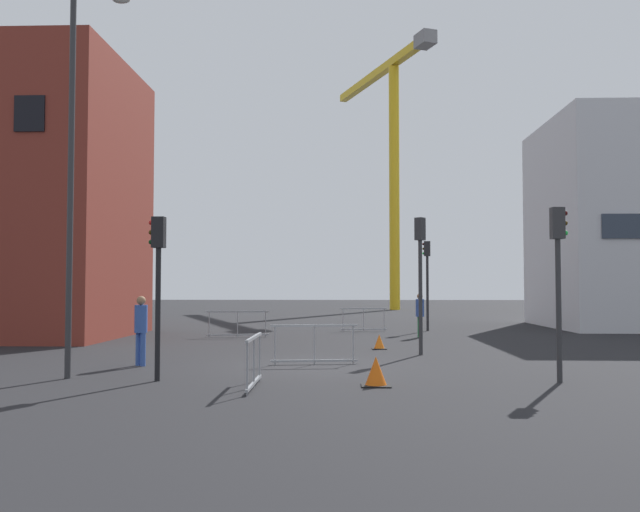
% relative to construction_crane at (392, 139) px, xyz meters
% --- Properties ---
extents(ground, '(160.00, 160.00, 0.00)m').
position_rel_construction_crane_xyz_m(ground, '(-5.18, -41.35, -15.14)').
color(ground, black).
extents(brick_building, '(10.47, 8.38, 11.43)m').
position_rel_construction_crane_xyz_m(brick_building, '(-18.58, -31.95, -9.42)').
color(brick_building, maroon).
rests_on(brick_building, ground).
extents(construction_crane, '(7.83, 18.12, 22.44)m').
position_rel_construction_crane_xyz_m(construction_crane, '(0.00, 0.00, 0.00)').
color(construction_crane, gold).
rests_on(construction_crane, ground).
extents(streetlamp_tall, '(1.14, 1.04, 9.33)m').
position_rel_construction_crane_xyz_m(streetlamp_tall, '(-10.54, -43.98, -9.85)').
color(streetlamp_tall, '#2D2D30').
rests_on(streetlamp_tall, ground).
extents(traffic_light_verge, '(0.39, 0.30, 4.21)m').
position_rel_construction_crane_xyz_m(traffic_light_verge, '(-0.36, -27.67, -12.33)').
color(traffic_light_verge, '#232326').
rests_on(traffic_light_verge, ground).
extents(traffic_light_near, '(0.36, 0.38, 4.23)m').
position_rel_construction_crane_xyz_m(traffic_light_near, '(-1.92, -38.52, -12.31)').
color(traffic_light_near, '#2D2D30').
rests_on(traffic_light_near, ground).
extents(traffic_light_median, '(0.37, 0.25, 3.68)m').
position_rel_construction_crane_xyz_m(traffic_light_median, '(-8.47, -44.40, -12.65)').
color(traffic_light_median, black).
rests_on(traffic_light_median, ground).
extents(traffic_light_crosswalk, '(0.37, 0.24, 3.87)m').
position_rel_construction_crane_xyz_m(traffic_light_crosswalk, '(0.47, -44.34, -12.53)').
color(traffic_light_crosswalk, '#2D2D30').
rests_on(traffic_light_crosswalk, ground).
extents(pedestrian_walking, '(0.34, 0.34, 1.80)m').
position_rel_construction_crane_xyz_m(pedestrian_walking, '(-1.17, -31.71, -14.08)').
color(pedestrian_walking, '#2D844C').
rests_on(pedestrian_walking, ground).
extents(pedestrian_waiting, '(0.34, 0.34, 1.85)m').
position_rel_construction_crane_xyz_m(pedestrian_waiting, '(-9.69, -41.62, -14.05)').
color(pedestrian_waiting, '#33519E').
rests_on(pedestrian_waiting, ground).
extents(safety_barrier_left_run, '(0.07, 2.24, 1.08)m').
position_rel_construction_crane_xyz_m(safety_barrier_left_run, '(-6.17, -45.31, -14.58)').
color(safety_barrier_left_run, gray).
rests_on(safety_barrier_left_run, ground).
extents(safety_barrier_mid_span, '(2.55, 0.36, 1.08)m').
position_rel_construction_crane_xyz_m(safety_barrier_mid_span, '(-8.66, -31.76, -14.57)').
color(safety_barrier_mid_span, gray).
rests_on(safety_barrier_mid_span, ground).
extents(safety_barrier_rear, '(2.14, 0.29, 1.08)m').
position_rel_construction_crane_xyz_m(safety_barrier_rear, '(-3.36, -27.98, -14.58)').
color(safety_barrier_rear, '#9EA0A5').
rests_on(safety_barrier_rear, ground).
extents(safety_barrier_right_run, '(2.35, 0.37, 1.08)m').
position_rel_construction_crane_xyz_m(safety_barrier_right_run, '(-5.09, -41.15, -14.58)').
color(safety_barrier_right_run, gray).
rests_on(safety_barrier_right_run, ground).
extents(traffic_cone_by_barrier, '(0.49, 0.49, 0.49)m').
position_rel_construction_crane_xyz_m(traffic_cone_by_barrier, '(-3.10, -36.70, -14.91)').
color(traffic_cone_by_barrier, black).
rests_on(traffic_cone_by_barrier, ground).
extents(traffic_cone_striped, '(0.62, 0.62, 0.63)m').
position_rel_construction_crane_xyz_m(traffic_cone_striped, '(-3.61, -44.98, -14.85)').
color(traffic_cone_striped, black).
rests_on(traffic_cone_striped, ground).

